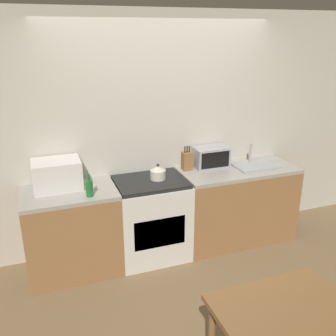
{
  "coord_description": "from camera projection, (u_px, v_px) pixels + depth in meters",
  "views": [
    {
      "loc": [
        -1.29,
        -2.71,
        2.37
      ],
      "look_at": [
        -0.05,
        0.68,
        1.05
      ],
      "focal_mm": 40.0,
      "sensor_mm": 36.0,
      "label": 1
    }
  ],
  "objects": [
    {
      "name": "microwave",
      "position": [
        57.0,
        175.0,
        3.69
      ],
      "size": [
        0.46,
        0.35,
        0.29
      ],
      "color": "silver",
      "rests_on": "counter_left_run"
    },
    {
      "name": "ground_plane",
      "position": [
        197.0,
        292.0,
        3.62
      ],
      "size": [
        16.0,
        16.0,
        0.0
      ],
      "primitive_type": "plane",
      "color": "brown"
    },
    {
      "name": "knife_block",
      "position": [
        187.0,
        161.0,
        4.19
      ],
      "size": [
        0.11,
        0.1,
        0.28
      ],
      "color": "brown",
      "rests_on": "counter_right_run"
    },
    {
      "name": "bottle",
      "position": [
        89.0,
        188.0,
        3.52
      ],
      "size": [
        0.07,
        0.07,
        0.22
      ],
      "color": "#1E662D",
      "rests_on": "counter_left_run"
    },
    {
      "name": "kettle",
      "position": [
        158.0,
        173.0,
        3.94
      ],
      "size": [
        0.16,
        0.16,
        0.17
      ],
      "color": "beige",
      "rests_on": "stove_range"
    },
    {
      "name": "sink_basin",
      "position": [
        255.0,
        165.0,
        4.34
      ],
      "size": [
        0.5,
        0.36,
        0.24
      ],
      "color": "#999BA0",
      "rests_on": "counter_right_run"
    },
    {
      "name": "counter_left_run",
      "position": [
        73.0,
        231.0,
        3.82
      ],
      "size": [
        0.92,
        0.62,
        0.9
      ],
      "color": "olive",
      "rests_on": "ground_plane"
    },
    {
      "name": "counter_right_run",
      "position": [
        236.0,
        204.0,
        4.43
      ],
      "size": [
        1.35,
        0.62,
        0.9
      ],
      "color": "olive",
      "rests_on": "ground_plane"
    },
    {
      "name": "stove_range",
      "position": [
        151.0,
        218.0,
        4.09
      ],
      "size": [
        0.76,
        0.62,
        0.9
      ],
      "color": "silver",
      "rests_on": "ground_plane"
    },
    {
      "name": "dining_table",
      "position": [
        284.0,
        322.0,
        2.39
      ],
      "size": [
        0.88,
        0.61,
        0.73
      ],
      "color": "brown",
      "rests_on": "ground_plane"
    },
    {
      "name": "wall_back",
      "position": [
        159.0,
        134.0,
        4.16
      ],
      "size": [
        10.0,
        0.06,
        2.6
      ],
      "color": "beige",
      "rests_on": "ground_plane"
    },
    {
      "name": "toaster_oven",
      "position": [
        211.0,
        157.0,
        4.29
      ],
      "size": [
        0.39,
        0.24,
        0.23
      ],
      "color": "#999BA0",
      "rests_on": "counter_right_run"
    }
  ]
}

